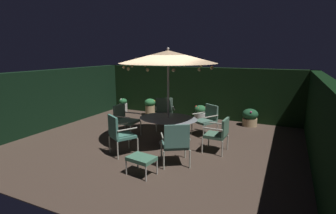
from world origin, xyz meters
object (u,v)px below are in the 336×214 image
at_px(patio_chair_north, 207,118).
at_px(patio_chair_southeast, 119,132).
at_px(patio_chair_northeast, 165,111).
at_px(patio_dining_table, 168,122).
at_px(potted_plant_front_corner, 200,113).
at_px(potted_plant_left_near, 123,105).
at_px(potted_plant_back_right, 250,117).
at_px(patio_chair_southwest, 219,133).
at_px(patio_chair_south, 176,142).
at_px(ottoman_footrest, 141,159).
at_px(potted_plant_right_far, 150,106).
at_px(patio_umbrella, 168,57).
at_px(patio_chair_east, 124,118).

height_order(patio_chair_north, patio_chair_southeast, patio_chair_southeast).
bearing_deg(patio_chair_northeast, patio_dining_table, -60.44).
bearing_deg(potted_plant_front_corner, patio_chair_north, -65.01).
xyz_separation_m(patio_chair_southeast, potted_plant_front_corner, (0.80, 4.15, -0.30)).
bearing_deg(patio_chair_southeast, potted_plant_left_near, 123.65).
bearing_deg(potted_plant_back_right, patio_chair_north, -124.59).
relative_size(patio_dining_table, patio_chair_southwest, 1.85).
xyz_separation_m(patio_chair_south, patio_chair_southwest, (0.69, 1.23, -0.04)).
relative_size(patio_chair_southeast, patio_chair_southwest, 1.13).
xyz_separation_m(patio_chair_northeast, patio_chair_southwest, (2.21, -1.34, -0.07)).
xyz_separation_m(potted_plant_back_right, potted_plant_left_near, (-5.34, -0.07, -0.01)).
xyz_separation_m(patio_chair_north, ottoman_footrest, (-0.46, -3.27, -0.18)).
height_order(patio_dining_table, patio_chair_north, patio_chair_north).
bearing_deg(potted_plant_right_far, patio_dining_table, -52.46).
distance_m(patio_umbrella, patio_chair_south, 2.40).
height_order(patio_chair_south, potted_plant_front_corner, patio_chair_south).
bearing_deg(patio_chair_north, potted_plant_right_far, 152.86).
relative_size(patio_chair_south, ottoman_footrest, 1.63).
height_order(patio_umbrella, patio_chair_southwest, patio_umbrella).
height_order(patio_chair_southeast, potted_plant_back_right, patio_chair_southeast).
height_order(patio_umbrella, patio_chair_southeast, patio_umbrella).
bearing_deg(patio_chair_south, patio_chair_north, 90.38).
height_order(patio_chair_southwest, potted_plant_right_far, patio_chair_southwest).
distance_m(patio_chair_east, patio_chair_south, 2.61).
height_order(patio_chair_east, ottoman_footrest, patio_chair_east).
xyz_separation_m(patio_chair_north, potted_plant_front_corner, (-0.74, 1.60, -0.25)).
xyz_separation_m(potted_plant_front_corner, potted_plant_right_far, (-2.14, -0.12, 0.09)).
xyz_separation_m(patio_chair_southwest, potted_plant_back_right, (0.39, 2.91, -0.22)).
distance_m(patio_chair_southeast, ottoman_footrest, 1.32).
distance_m(patio_chair_north, potted_plant_back_right, 1.94).
height_order(patio_chair_southwest, ottoman_footrest, patio_chair_southwest).
bearing_deg(patio_dining_table, patio_chair_north, 58.80).
distance_m(patio_chair_northeast, ottoman_footrest, 3.46).
distance_m(patio_dining_table, patio_chair_southeast, 1.49).
height_order(patio_chair_north, potted_plant_front_corner, patio_chair_north).
relative_size(patio_chair_southwest, ottoman_footrest, 1.46).
bearing_deg(patio_chair_southeast, potted_plant_back_right, 57.54).
height_order(patio_chair_northeast, ottoman_footrest, patio_chair_northeast).
bearing_deg(potted_plant_left_near, patio_chair_north, -19.65).
bearing_deg(patio_chair_north, potted_plant_back_right, 55.41).
bearing_deg(potted_plant_left_near, potted_plant_right_far, -1.58).
distance_m(ottoman_footrest, potted_plant_left_near, 6.10).
bearing_deg(patio_chair_east, patio_chair_southeast, -60.68).
bearing_deg(potted_plant_back_right, patio_chair_southeast, -122.46).
bearing_deg(patio_chair_east, potted_plant_right_far, 102.83).
height_order(patio_chair_northeast, patio_chair_southwest, patio_chair_northeast).
height_order(patio_chair_north, patio_chair_east, patio_chair_east).
bearing_deg(patio_chair_northeast, potted_plant_left_near, 151.39).
relative_size(patio_chair_north, patio_chair_southwest, 1.03).
bearing_deg(potted_plant_back_right, patio_dining_table, -123.11).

